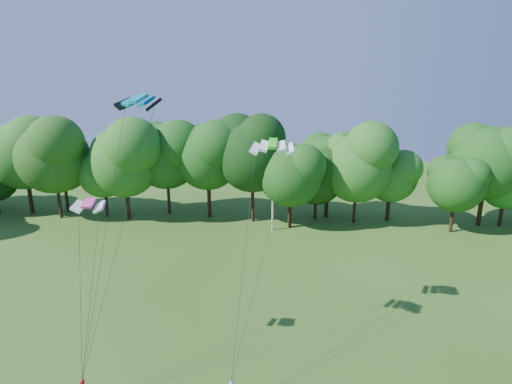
{
  "coord_description": "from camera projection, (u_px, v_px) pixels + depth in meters",
  "views": [
    {
      "loc": [
        3.91,
        -14.05,
        17.35
      ],
      "look_at": [
        1.24,
        13.0,
        9.98
      ],
      "focal_mm": 28.0,
      "sensor_mm": 36.0,
      "label": 1
    }
  ],
  "objects": [
    {
      "name": "kite_green",
      "position": [
        273.0,
        144.0,
        26.25
      ],
      "size": [
        2.87,
        1.31,
        0.61
      ],
      "rotation": [
        0.0,
        0.0,
        -0.01
      ],
      "color": "#3CCB1E",
      "rests_on": "ground"
    },
    {
      "name": "kite_pink",
      "position": [
        89.0,
        203.0,
        23.4
      ],
      "size": [
        1.94,
        1.02,
        0.44
      ],
      "rotation": [
        0.0,
        0.0,
        0.06
      ],
      "color": "#E33F96",
      "rests_on": "ground"
    },
    {
      "name": "tree_back_east",
      "position": [
        507.0,
        180.0,
        48.86
      ],
      "size": [
        6.53,
        6.53,
        9.51
      ],
      "color": "#382616",
      "rests_on": "ground"
    },
    {
      "name": "tree_back_west",
      "position": [
        52.0,
        150.0,
        51.18
      ],
      "size": [
        10.08,
        10.08,
        14.67
      ],
      "color": "#302213",
      "rests_on": "ground"
    },
    {
      "name": "tree_back_center",
      "position": [
        317.0,
        168.0,
        51.33
      ],
      "size": [
        7.65,
        7.65,
        11.13
      ],
      "color": "#322513",
      "rests_on": "ground"
    },
    {
      "name": "utility_pole",
      "position": [
        273.0,
        194.0,
        47.88
      ],
      "size": [
        1.74,
        0.54,
        8.89
      ],
      "rotation": [
        0.0,
        0.0,
        -0.26
      ],
      "color": "beige",
      "rests_on": "ground"
    },
    {
      "name": "kite_teal",
      "position": [
        139.0,
        98.0,
        21.83
      ],
      "size": [
        2.77,
        1.93,
        0.55
      ],
      "rotation": [
        0.0,
        0.0,
        -0.35
      ],
      "color": "#0585A5",
      "rests_on": "ground"
    }
  ]
}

